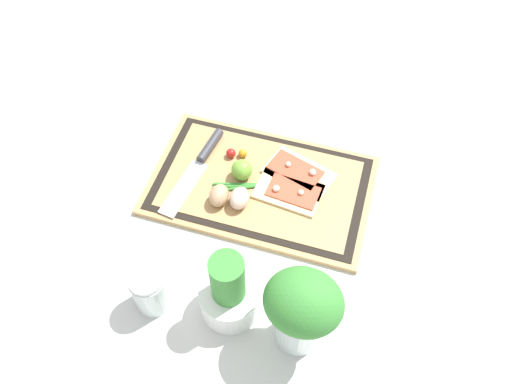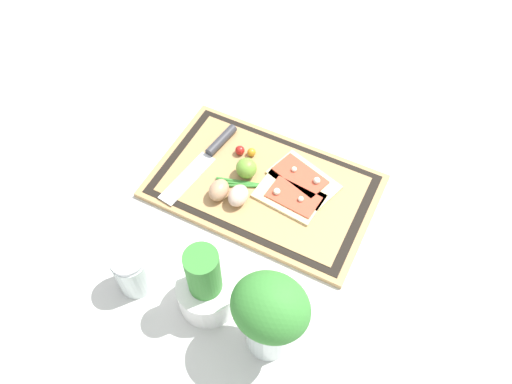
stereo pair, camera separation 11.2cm
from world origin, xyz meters
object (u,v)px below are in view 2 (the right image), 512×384
egg_brown (219,190)px  pizza_slice_far (290,196)px  egg_pink (238,196)px  cherry_tomato_red (240,150)px  herb_pot (206,287)px  sauce_jar (133,273)px  pizza_slice_near (303,179)px  cherry_tomato_yellow (252,152)px  knife (212,151)px  lime (246,168)px  herb_glass (270,314)px

egg_brown → pizza_slice_far: bearing=-155.1°
egg_pink → cherry_tomato_red: bearing=-63.6°
egg_brown → egg_pink: 0.05m
pizza_slice_far → cherry_tomato_red: size_ratio=6.82×
herb_pot → sauce_jar: size_ratio=1.72×
pizza_slice_near → sauce_jar: sauce_jar is taller
pizza_slice_near → cherry_tomato_yellow: bearing=-5.1°
pizza_slice_near → egg_pink: 0.16m
egg_pink → herb_pot: 0.24m
pizza_slice_near → pizza_slice_far: size_ratio=1.14×
cherry_tomato_yellow → herb_pot: bearing=103.9°
knife → cherry_tomato_red: (-0.06, -0.03, 0.00)m
lime → cherry_tomato_yellow: 0.06m
egg_pink → pizza_slice_far: bearing=-148.5°
pizza_slice_near → pizza_slice_far: bearing=82.8°
pizza_slice_far → egg_brown: bearing=24.9°
pizza_slice_near → sauce_jar: bearing=62.3°
cherry_tomato_red → sauce_jar: (0.03, 0.39, 0.02)m
knife → pizza_slice_far: bearing=171.4°
lime → herb_pot: (-0.07, 0.31, 0.03)m
pizza_slice_far → cherry_tomato_yellow: bearing=-28.0°
egg_pink → cherry_tomato_yellow: size_ratio=2.70×
lime → egg_brown: bearing=71.1°
lime → herb_pot: bearing=103.5°
knife → pizza_slice_near: bearing=-173.8°
pizza_slice_far → knife: size_ratio=0.59×
knife → cherry_tomato_red: same height
lime → sauce_jar: size_ratio=0.44×
egg_brown → cherry_tomato_yellow: egg_brown is taller
pizza_slice_far → cherry_tomato_yellow: 0.15m
pizza_slice_far → herb_pot: size_ratio=0.82×
egg_brown → cherry_tomato_red: (0.02, -0.13, -0.01)m
pizza_slice_near → cherry_tomato_yellow: pizza_slice_near is taller
herb_pot → egg_brown: bearing=-65.9°
lime → herb_glass: herb_glass is taller
lime → sauce_jar: (0.08, 0.34, 0.01)m
sauce_jar → cherry_tomato_yellow: bearing=-98.6°
knife → cherry_tomato_yellow: (-0.09, -0.04, 0.00)m
knife → cherry_tomato_red: bearing=-154.4°
cherry_tomato_yellow → herb_pot: herb_pot is taller
cherry_tomato_red → herb_pot: size_ratio=0.12×
pizza_slice_far → sauce_jar: bearing=59.2°
knife → herb_glass: herb_glass is taller
egg_brown → cherry_tomato_red: size_ratio=2.43×
cherry_tomato_red → herb_glass: (-0.26, 0.37, 0.10)m
pizza_slice_far → herb_pot: bearing=81.5°
egg_brown → pizza_slice_near: bearing=-140.5°
cherry_tomato_yellow → sauce_jar: bearing=81.4°
knife → cherry_tomato_yellow: bearing=-157.0°
lime → herb_pot: 0.32m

